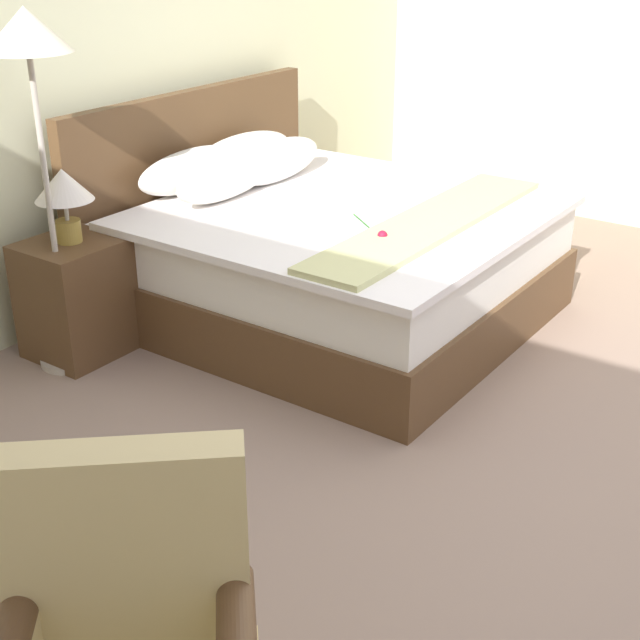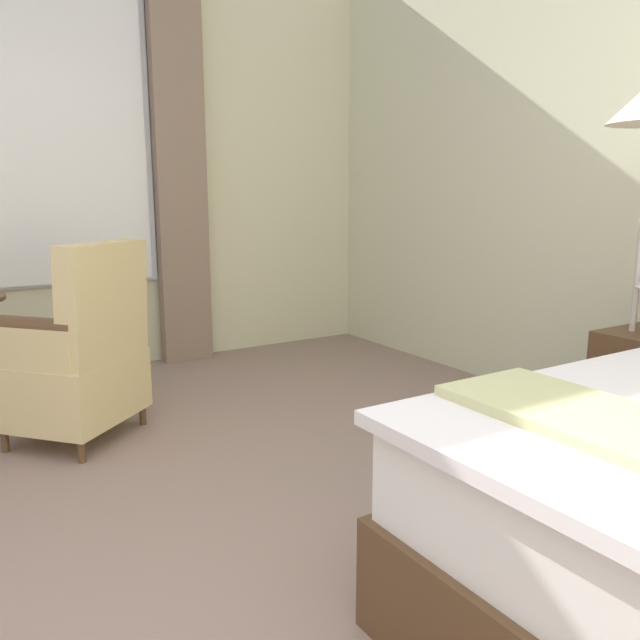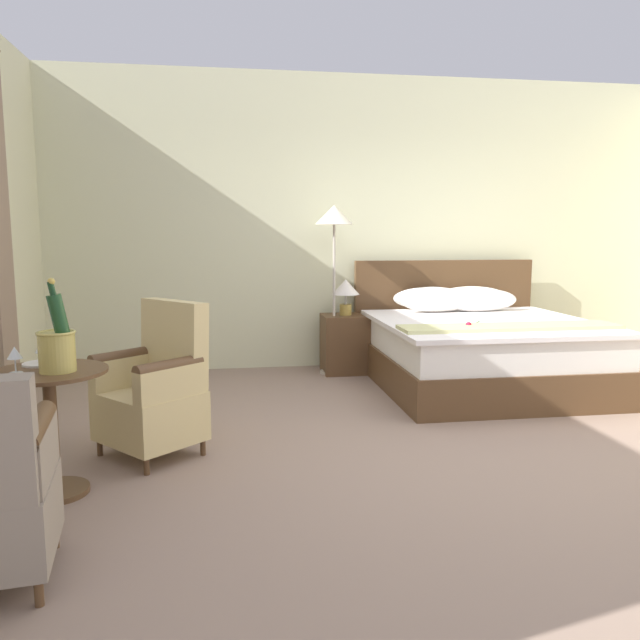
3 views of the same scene
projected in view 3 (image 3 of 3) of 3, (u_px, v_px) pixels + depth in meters
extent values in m
plane|color=gray|center=(455.00, 444.00, 4.25)|extent=(8.12, 8.12, 0.00)
cube|color=beige|center=(368.00, 223.00, 6.67)|extent=(6.74, 0.12, 3.05)
cube|color=brown|center=(481.00, 370.00, 5.78)|extent=(1.86, 1.99, 0.33)
cube|color=white|center=(482.00, 338.00, 5.74)|extent=(1.81, 1.93, 0.27)
cube|color=white|center=(486.00, 323.00, 5.66)|extent=(1.90, 1.87, 0.04)
cube|color=#C7C787|center=(510.00, 327.00, 5.18)|extent=(1.86, 0.36, 0.03)
cube|color=brown|center=(444.00, 298.00, 6.72)|extent=(1.96, 0.08, 0.81)
ellipsoid|color=white|center=(430.00, 298.00, 6.48)|extent=(0.79, 0.24, 0.24)
ellipsoid|color=white|center=(471.00, 297.00, 6.55)|extent=(0.79, 0.27, 0.25)
ellipsoid|color=white|center=(438.00, 300.00, 6.24)|extent=(0.79, 0.27, 0.24)
ellipsoid|color=white|center=(481.00, 300.00, 6.31)|extent=(0.79, 0.27, 0.24)
cylinder|color=#2D6628|center=(474.00, 324.00, 5.37)|extent=(0.25, 0.33, 0.01)
sphere|color=red|center=(468.00, 325.00, 5.19)|extent=(0.05, 0.05, 0.05)
ellipsoid|color=#33702D|center=(486.00, 327.00, 5.14)|extent=(0.02, 0.05, 0.01)
cube|color=white|center=(479.00, 325.00, 5.29)|extent=(0.10, 0.12, 0.00)
cube|color=brown|center=(345.00, 344.00, 6.39)|extent=(0.47, 0.42, 0.59)
sphere|color=#B7B2A8|center=(369.00, 330.00, 6.41)|extent=(0.02, 0.02, 0.02)
cylinder|color=olive|center=(346.00, 310.00, 6.34)|extent=(0.12, 0.12, 0.11)
cylinder|color=#B7B2A8|center=(346.00, 299.00, 6.33)|extent=(0.02, 0.02, 0.10)
cone|color=silver|center=(346.00, 287.00, 6.31)|extent=(0.28, 0.28, 0.15)
cylinder|color=#BDB3A5|center=(334.00, 372.00, 6.37)|extent=(0.28, 0.28, 0.03)
cylinder|color=#BDB3A5|center=(334.00, 299.00, 6.26)|extent=(0.03, 0.03, 1.48)
cone|color=#EFE5C6|center=(334.00, 215.00, 6.15)|extent=(0.38, 0.38, 0.19)
cylinder|color=brown|center=(56.00, 491.00, 3.44)|extent=(0.36, 0.36, 0.03)
cylinder|color=brown|center=(52.00, 434.00, 3.39)|extent=(0.07, 0.07, 0.68)
cylinder|color=brown|center=(48.00, 372.00, 3.34)|extent=(0.62, 0.62, 0.02)
cylinder|color=tan|center=(57.00, 352.00, 3.29)|extent=(0.19, 0.19, 0.21)
torus|color=tan|center=(56.00, 333.00, 3.28)|extent=(0.20, 0.20, 0.02)
cylinder|color=white|center=(56.00, 336.00, 3.28)|extent=(0.16, 0.16, 0.03)
cylinder|color=#1E4723|center=(60.00, 322.00, 3.28)|extent=(0.12, 0.09, 0.31)
cylinder|color=#193D1E|center=(52.00, 288.00, 3.24)|extent=(0.04, 0.03, 0.08)
sphere|color=gold|center=(51.00, 281.00, 3.24)|extent=(0.04, 0.04, 0.04)
cylinder|color=white|center=(43.00, 364.00, 3.49)|extent=(0.07, 0.07, 0.01)
cylinder|color=white|center=(43.00, 358.00, 3.48)|extent=(0.01, 0.01, 0.06)
cone|color=white|center=(42.00, 346.00, 3.47)|extent=(0.07, 0.07, 0.07)
cylinder|color=white|center=(16.00, 373.00, 3.26)|extent=(0.07, 0.07, 0.01)
cylinder|color=white|center=(15.00, 365.00, 3.25)|extent=(0.01, 0.01, 0.07)
cone|color=white|center=(15.00, 353.00, 3.24)|extent=(0.08, 0.08, 0.06)
cylinder|color=white|center=(41.00, 364.00, 3.47)|extent=(0.19, 0.19, 0.01)
sphere|color=maroon|center=(42.00, 360.00, 3.49)|extent=(0.03, 0.03, 0.03)
sphere|color=maroon|center=(50.00, 360.00, 3.49)|extent=(0.03, 0.03, 0.03)
cylinder|color=brown|center=(100.00, 447.00, 4.02)|extent=(0.04, 0.04, 0.11)
cylinder|color=brown|center=(147.00, 466.00, 3.70)|extent=(0.04, 0.04, 0.11)
cylinder|color=brown|center=(156.00, 431.00, 4.35)|extent=(0.04, 0.04, 0.11)
cylinder|color=brown|center=(203.00, 447.00, 4.02)|extent=(0.04, 0.04, 0.11)
cube|color=#D7BF80|center=(150.00, 416.00, 3.99)|extent=(0.77, 0.78, 0.32)
cube|color=#D7BF80|center=(174.00, 344.00, 4.09)|extent=(0.48, 0.51, 0.57)
cube|color=#D7BF80|center=(124.00, 372.00, 4.10)|extent=(0.41, 0.38, 0.20)
cylinder|color=brown|center=(123.00, 357.00, 4.08)|extent=(0.41, 0.38, 0.09)
cube|color=#D7BF80|center=(170.00, 383.00, 3.79)|extent=(0.41, 0.38, 0.20)
cylinder|color=brown|center=(169.00, 367.00, 3.77)|extent=(0.41, 0.38, 0.09)
cylinder|color=brown|center=(55.00, 536.00, 2.84)|extent=(0.04, 0.04, 0.11)
cylinder|color=brown|center=(39.00, 593.00, 2.40)|extent=(0.04, 0.04, 0.11)
cube|color=gray|center=(39.00, 453.00, 2.57)|extent=(0.15, 0.51, 0.22)
cylinder|color=brown|center=(37.00, 427.00, 2.55)|extent=(0.15, 0.51, 0.09)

